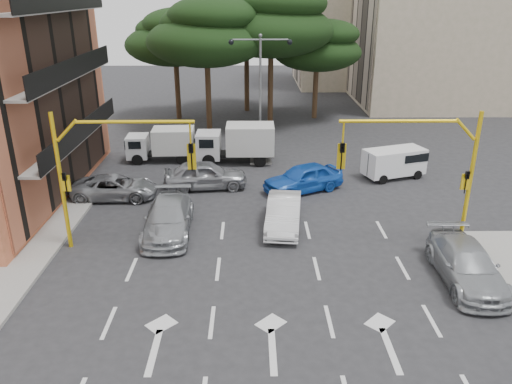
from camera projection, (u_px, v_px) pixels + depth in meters
ground at (267, 269)px, 20.21m from camera, size 120.00×120.00×0.00m
median_strip at (260, 150)px, 35.02m from camera, size 1.40×6.00×0.15m
apartment_beige_near at (470, 4)px, 46.60m from camera, size 20.20×12.15×18.70m
apartment_beige_far at (367, 11)px, 58.03m from camera, size 16.20×12.15×16.70m
pine_left_near at (207, 32)px, 37.69m from camera, size 9.15×9.15×10.23m
pine_center at (272, 21)px, 39.34m from camera, size 9.98×9.98×11.16m
pine_left_far at (175, 37)px, 41.63m from camera, size 8.32×8.32×9.30m
pine_right at (318, 45)px, 42.01m from camera, size 7.49×7.49×8.37m
pine_back at (247, 26)px, 44.22m from camera, size 9.15×9.15×10.23m
signal_mast_right at (430, 162)px, 20.67m from camera, size 5.79×0.37×6.00m
signal_mast_left at (102, 163)px, 20.53m from camera, size 5.79×0.37×6.00m
street_lamp_center at (260, 73)px, 33.02m from camera, size 4.16×0.36×7.77m
car_white_hatch at (284, 213)px, 23.53m from camera, size 2.03×4.56×1.45m
car_blue_compact at (303, 178)px, 27.80m from camera, size 4.90×3.70×1.56m
car_silver_wagon at (168, 218)px, 22.96m from camera, size 2.27×5.22×1.50m
car_silver_cross_a at (115, 187)px, 26.87m from camera, size 4.60×2.21×1.26m
car_silver_cross_b at (205, 175)px, 28.23m from camera, size 4.85×2.36×1.59m
car_silver_parked at (466, 265)px, 19.09m from camera, size 2.13×5.02×1.44m
van_white at (394, 163)px, 29.82m from camera, size 3.94×2.73×1.80m
box_truck_a at (162, 145)px, 32.72m from camera, size 4.52×2.06×2.18m
box_truck_b at (236, 144)px, 32.37m from camera, size 5.13×2.18×2.52m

